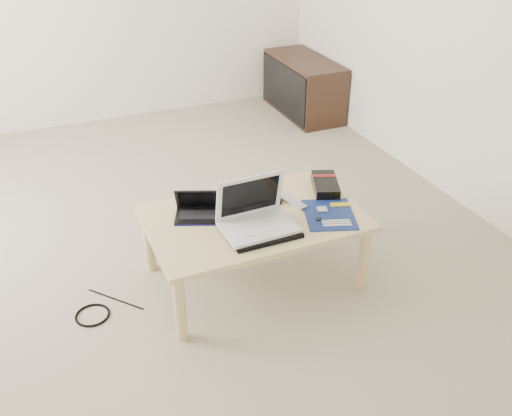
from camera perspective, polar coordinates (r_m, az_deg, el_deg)
name	(u,v)px	position (r m, az deg, el deg)	size (l,w,h in m)	color
ground	(154,232)	(3.61, -10.17, -2.37)	(4.00, 4.00, 0.00)	#AB9F8A
coffee_table	(254,224)	(2.98, -0.22, -1.61)	(1.10, 0.70, 0.40)	#E2C488
media_cabinet	(303,86)	(5.30, 4.70, 12.03)	(0.41, 0.90, 0.50)	#392317
book	(246,199)	(3.08, -1.01, 0.92)	(0.33, 0.29, 0.03)	black
netbook	(198,210)	(2.95, -5.83, -0.24)	(0.28, 0.24, 0.15)	black
tablet	(231,211)	(2.99, -2.54, -0.28)	(0.26, 0.21, 0.01)	black
remote	(290,201)	(3.07, 3.40, 0.72)	(0.12, 0.22, 0.02)	#B7B7BC
neoprene_sleeve	(261,231)	(2.82, 0.54, -2.28)	(0.35, 0.25, 0.02)	black
white_laptop	(255,216)	(2.81, -0.06, -0.82)	(0.36, 0.26, 0.25)	silver
motherboard	(330,214)	(2.98, 7.37, -0.64)	(0.34, 0.38, 0.01)	#0C1A52
gpu_box	(325,185)	(3.21, 6.95, 2.31)	(0.22, 0.29, 0.06)	black
cable_coil	(226,216)	(2.94, -3.05, -0.85)	(0.10, 0.10, 0.01)	black
floor_cable_coil	(92,315)	(3.05, -16.04, -10.25)	(0.17, 0.17, 0.01)	black
floor_cable_trail	(116,299)	(3.12, -13.87, -8.84)	(0.01, 0.01, 0.36)	black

